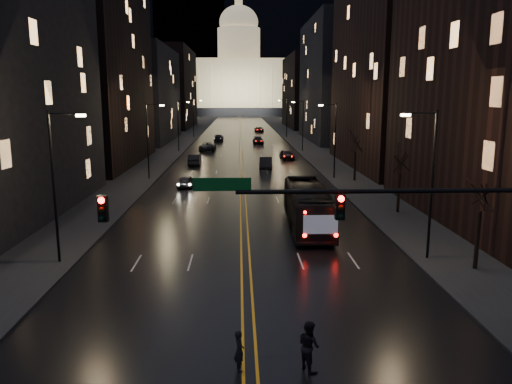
{
  "coord_description": "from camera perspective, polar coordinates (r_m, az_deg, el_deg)",
  "views": [
    {
      "loc": [
        -0.36,
        -18.51,
        9.78
      ],
      "look_at": [
        0.65,
        10.79,
        4.11
      ],
      "focal_mm": 35.0,
      "sensor_mm": 36.0,
      "label": 1
    }
  ],
  "objects": [
    {
      "name": "building_left_far",
      "position": [
        112.42,
        -12.78,
        10.78
      ],
      "size": [
        12.0,
        34.0,
        20.0
      ],
      "primitive_type": "cube",
      "color": "black",
      "rests_on": "ground"
    },
    {
      "name": "center_line",
      "position": [
        148.83,
        -1.85,
        7.17
      ],
      "size": [
        0.62,
        320.0,
        0.01
      ],
      "primitive_type": "cube",
      "color": "orange",
      "rests_on": "road"
    },
    {
      "name": "sidewalk_right",
      "position": [
        149.52,
        3.57,
        7.19
      ],
      "size": [
        8.0,
        320.0,
        0.16
      ],
      "primitive_type": "cube",
      "color": "black",
      "rests_on": "ground"
    },
    {
      "name": "tree_right_mid",
      "position": [
        42.98,
        16.18,
        3.48
      ],
      "size": [
        2.4,
        2.4,
        6.65
      ],
      "color": "black",
      "rests_on": "ground"
    },
    {
      "name": "capitol",
      "position": [
        268.61,
        -1.94,
        12.5
      ],
      "size": [
        90.0,
        50.0,
        58.5
      ],
      "color": "black",
      "rests_on": "ground"
    },
    {
      "name": "mountain_ridge",
      "position": [
        404.34,
        3.99,
        18.76
      ],
      "size": [
        520.0,
        60.0,
        130.0
      ],
      "primitive_type": "cube",
      "color": "black",
      "rests_on": "ground"
    },
    {
      "name": "road",
      "position": [
        148.83,
        -1.85,
        7.16
      ],
      "size": [
        20.0,
        320.0,
        0.02
      ],
      "primitive_type": "cube",
      "color": "black",
      "rests_on": "ground"
    },
    {
      "name": "oncoming_car_c",
      "position": [
        90.79,
        -5.55,
        5.21
      ],
      "size": [
        2.99,
        5.95,
        1.62
      ],
      "primitive_type": "imported",
      "rotation": [
        0.0,
        0.0,
        3.09
      ],
      "color": "black",
      "rests_on": "ground"
    },
    {
      "name": "oncoming_car_d",
      "position": [
        110.61,
        -4.29,
        6.21
      ],
      "size": [
        2.09,
        5.03,
        1.45
      ],
      "primitive_type": "imported",
      "rotation": [
        0.0,
        0.0,
        3.13
      ],
      "color": "black",
      "rests_on": "ground"
    },
    {
      "name": "streetlamp_left_far",
      "position": [
        89.25,
        -8.78,
        7.79
      ],
      "size": [
        2.13,
        0.25,
        9.0
      ],
      "color": "black",
      "rests_on": "ground"
    },
    {
      "name": "streetlamp_right_mid",
      "position": [
        59.75,
        8.86,
        6.3
      ],
      "size": [
        2.13,
        0.25,
        9.0
      ],
      "color": "black",
      "rests_on": "ground"
    },
    {
      "name": "oncoming_car_b",
      "position": [
        72.14,
        -7.03,
        3.69
      ],
      "size": [
        1.75,
        4.79,
        1.57
      ],
      "primitive_type": "imported",
      "rotation": [
        0.0,
        0.0,
        3.16
      ],
      "color": "black",
      "rests_on": "ground"
    },
    {
      "name": "streetlamp_left_mid",
      "position": [
        59.62,
        -12.14,
        6.18
      ],
      "size": [
        2.13,
        0.25,
        9.0
      ],
      "color": "black",
      "rests_on": "ground"
    },
    {
      "name": "tree_right_near",
      "position": [
        30.15,
        24.37,
        -0.08
      ],
      "size": [
        2.4,
        2.4,
        6.65
      ],
      "color": "black",
      "rests_on": "ground"
    },
    {
      "name": "pedestrian_a",
      "position": [
        18.81,
        -1.92,
        -17.68
      ],
      "size": [
        0.51,
        0.64,
        1.54
      ],
      "primitive_type": "imported",
      "rotation": [
        0.0,
        0.0,
        1.85
      ],
      "color": "black",
      "rests_on": "ground"
    },
    {
      "name": "receding_car_c",
      "position": [
        103.39,
        0.25,
        5.91
      ],
      "size": [
        2.29,
        5.11,
        1.46
      ],
      "primitive_type": "imported",
      "rotation": [
        0.0,
        0.0,
        0.05
      ],
      "color": "black",
      "rests_on": "ground"
    },
    {
      "name": "receding_car_d",
      "position": [
        138.2,
        0.36,
        7.16
      ],
      "size": [
        2.51,
        5.1,
        1.39
      ],
      "primitive_type": "imported",
      "rotation": [
        0.0,
        0.0,
        0.04
      ],
      "color": "black",
      "rests_on": "ground"
    },
    {
      "name": "building_left_mid",
      "position": [
        75.51,
        -18.37,
        13.6
      ],
      "size": [
        12.0,
        30.0,
        28.0
      ],
      "primitive_type": "cube",
      "color": "black",
      "rests_on": "ground"
    },
    {
      "name": "receding_car_a",
      "position": [
        67.89,
        1.13,
        3.33
      ],
      "size": [
        1.97,
        4.92,
        1.59
      ],
      "primitive_type": "imported",
      "rotation": [
        0.0,
        0.0,
        -0.06
      ],
      "color": "black",
      "rests_on": "ground"
    },
    {
      "name": "streetlamp_left_dist",
      "position": [
        119.07,
        -7.09,
        8.59
      ],
      "size": [
        2.13,
        0.25,
        9.0
      ],
      "color": "black",
      "rests_on": "ground"
    },
    {
      "name": "building_left_dist",
      "position": [
        159.87,
        -9.59,
        11.58
      ],
      "size": [
        12.0,
        40.0,
        24.0
      ],
      "primitive_type": "cube",
      "color": "black",
      "rests_on": "ground"
    },
    {
      "name": "traffic_signal",
      "position": [
        20.09,
        16.28,
        -2.97
      ],
      "size": [
        17.29,
        0.45,
        7.0
      ],
      "color": "black",
      "rests_on": "ground"
    },
    {
      "name": "bus",
      "position": [
        37.55,
        5.92,
        -1.65
      ],
      "size": [
        3.06,
        11.81,
        3.27
      ],
      "primitive_type": "imported",
      "rotation": [
        0.0,
        0.0,
        -0.03
      ],
      "color": "black",
      "rests_on": "ground"
    },
    {
      "name": "streetlamp_right_far",
      "position": [
        89.34,
        5.26,
        7.88
      ],
      "size": [
        2.13,
        0.25,
        9.0
      ],
      "color": "black",
      "rests_on": "ground"
    },
    {
      "name": "pedestrian_b",
      "position": [
        18.89,
        6.07,
        -17.04
      ],
      "size": [
        0.88,
        1.04,
        1.87
      ],
      "primitive_type": "imported",
      "rotation": [
        0.0,
        0.0,
        2.08
      ],
      "color": "black",
      "rests_on": "ground"
    },
    {
      "name": "streetlamp_left_near",
      "position": [
        30.73,
        -21.84,
        1.36
      ],
      "size": [
        2.13,
        0.25,
        9.0
      ],
      "color": "black",
      "rests_on": "ground"
    },
    {
      "name": "tree_right_far",
      "position": [
        58.31,
        11.33,
        5.55
      ],
      "size": [
        2.4,
        2.4,
        6.65
      ],
      "color": "black",
      "rests_on": "ground"
    },
    {
      "name": "building_right_tall",
      "position": [
        72.36,
        16.0,
        17.85
      ],
      "size": [
        12.0,
        30.0,
        38.0
      ],
      "primitive_type": "cube",
      "color": "black",
      "rests_on": "ground"
    },
    {
      "name": "building_right_mid",
      "position": [
        112.6,
        9.18,
        12.44
      ],
      "size": [
        12.0,
        34.0,
        26.0
      ],
      "primitive_type": "cube",
      "color": "black",
      "rests_on": "ground"
    },
    {
      "name": "oncoming_car_a",
      "position": [
        54.52,
        -8.0,
        1.24
      ],
      "size": [
        1.84,
        4.15,
        1.39
      ],
      "primitive_type": "imported",
      "rotation": [
        0.0,
        0.0,
        3.09
      ],
      "color": "black",
      "rests_on": "ground"
    },
    {
      "name": "streetlamp_right_dist",
      "position": [
        119.13,
        3.45,
        8.66
      ],
      "size": [
        2.13,
        0.25,
        9.0
      ],
      "color": "black",
      "rests_on": "ground"
    },
    {
      "name": "sidewalk_left",
      "position": [
        149.45,
        -7.26,
        7.13
      ],
      "size": [
        8.0,
        320.0,
        0.16
      ],
      "primitive_type": "cube",
      "color": "black",
      "rests_on": "ground"
    },
    {
      "name": "building_right_dist",
      "position": [
        159.95,
        5.81,
        11.32
      ],
      "size": [
        12.0,
        40.0,
        22.0
      ],
      "primitive_type": "cube",
      "color": "black",
      "rests_on": "ground"
    },
    {
      "name": "receding_car_b",
      "position": [
        77.94,
        3.54,
        4.28
      ],
      "size": [
        2.23,
        4.68,
        1.55
      ],
      "primitive_type": "imported",
      "rotation": [
        0.0,
        0.0,
        0.09
      ],
      "color": "black",
      "rests_on": "ground"
    },
    {
      "name": "streetlamp_right_near",
      "position": [
        30.98,
        19.2,
        1.61
      ],
      "size": [
        2.13,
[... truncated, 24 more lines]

